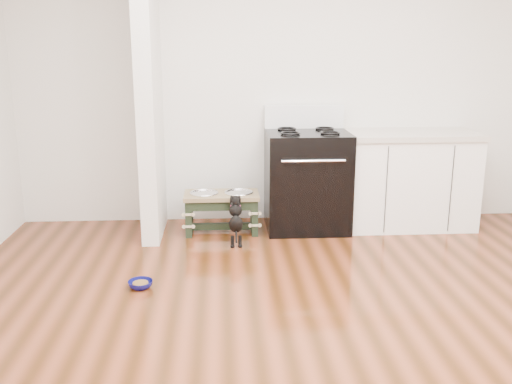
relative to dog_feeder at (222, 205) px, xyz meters
name	(u,v)px	position (x,y,z in m)	size (l,w,h in m)	color
ground	(317,340)	(0.55, -2.06, -0.27)	(5.00, 5.00, 0.00)	#3F1F0B
room_shell	(325,60)	(0.55, -2.06, 1.35)	(5.00, 5.00, 5.00)	silver
partition_wall	(149,86)	(-0.62, 0.04, 1.08)	(0.15, 0.80, 2.70)	silver
oven_range	(307,179)	(0.80, 0.10, 0.21)	(0.76, 0.69, 1.14)	black
cabinet_run	(408,180)	(1.78, 0.12, 0.19)	(1.24, 0.64, 0.91)	white
dog_feeder	(222,205)	(0.00, 0.00, 0.00)	(0.69, 0.37, 0.39)	black
puppy	(236,218)	(0.12, -0.32, -0.04)	(0.12, 0.35, 0.42)	black
floor_bowl	(141,284)	(-0.59, -1.23, -0.24)	(0.23, 0.23, 0.06)	#0C0D57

